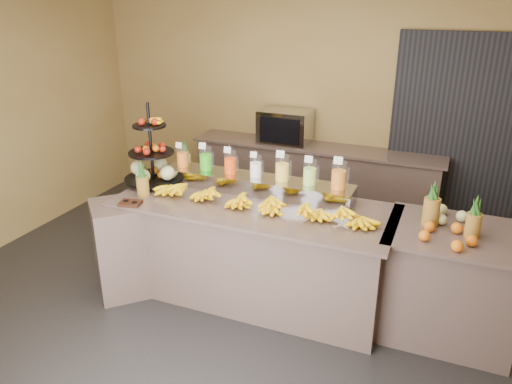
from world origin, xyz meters
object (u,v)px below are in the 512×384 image
Objects in this scene: oven_warmer at (285,127)px; condiment_caddy at (130,203)px; right_fruit_pile at (448,227)px; fruit_stand at (155,163)px; pitcher_tray at (256,184)px; banana_heap at (258,199)px.

condiment_caddy is at bearing -103.86° from oven_warmer.
right_fruit_pile is 2.79m from oven_warmer.
oven_warmer is at bearing 85.21° from fruit_stand.
fruit_stand is 0.59m from condiment_caddy.
fruit_stand reaches higher than right_fruit_pile.
pitcher_tray is 0.89× the size of banana_heap.
fruit_stand is (-0.99, -0.16, 0.13)m from pitcher_tray.
fruit_stand is at bearing 98.83° from condiment_caddy.
banana_heap reaches higher than pitcher_tray.
pitcher_tray is at bearing 171.03° from right_fruit_pile.
condiment_caddy is 2.65m from right_fruit_pile.
condiment_caddy is (-1.07, -0.37, -0.07)m from banana_heap.
right_fruit_pile is at bearing 2.73° from banana_heap.
banana_heap is 3.38× the size of oven_warmer.
condiment_caddy is at bearing -65.14° from fruit_stand.
oven_warmer is at bearing 102.86° from banana_heap.
right_fruit_pile is (1.55, 0.07, -0.01)m from banana_heap.
fruit_stand reaches higher than pitcher_tray.
right_fruit_pile is (1.71, -0.27, -0.00)m from pitcher_tray.
pitcher_tray is 1.15m from condiment_caddy.
pitcher_tray is at bearing 115.51° from banana_heap.
pitcher_tray is at bearing -79.44° from oven_warmer.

